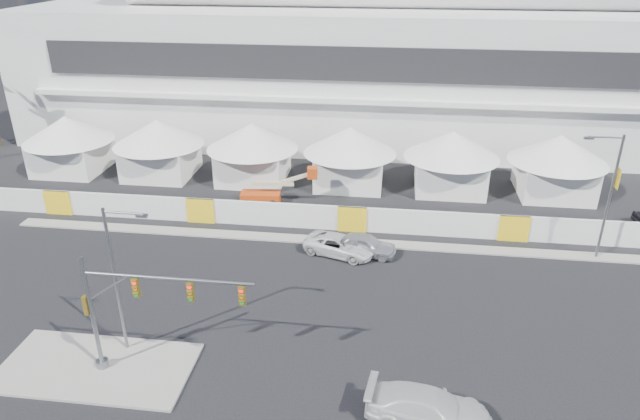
# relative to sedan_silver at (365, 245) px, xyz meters

# --- Properties ---
(ground) EXTENTS (160.00, 160.00, 0.00)m
(ground) POSITION_rel_sedan_silver_xyz_m (-7.17, -10.93, -0.76)
(ground) COLOR black
(ground) RESTS_ON ground
(median_island) EXTENTS (10.00, 5.00, 0.15)m
(median_island) POSITION_rel_sedan_silver_xyz_m (-13.17, -13.93, -0.69)
(median_island) COLOR gray
(median_island) RESTS_ON ground
(far_curb) EXTENTS (80.00, 1.20, 0.12)m
(far_curb) POSITION_rel_sedan_silver_xyz_m (12.83, 1.57, -0.70)
(far_curb) COLOR gray
(far_curb) RESTS_ON ground
(stadium) EXTENTS (80.00, 24.80, 21.98)m
(stadium) POSITION_rel_sedan_silver_xyz_m (1.54, 30.58, 8.69)
(stadium) COLOR silver
(stadium) RESTS_ON ground
(tent_row) EXTENTS (53.40, 8.40, 5.40)m
(tent_row) POSITION_rel_sedan_silver_xyz_m (-6.67, 13.07, 2.38)
(tent_row) COLOR white
(tent_row) RESTS_ON ground
(hoarding_fence) EXTENTS (70.00, 0.25, 2.00)m
(hoarding_fence) POSITION_rel_sedan_silver_xyz_m (-1.17, 3.57, 0.24)
(hoarding_fence) COLOR silver
(hoarding_fence) RESTS_ON ground
(sedan_silver) EXTENTS (2.55, 4.73, 1.53)m
(sedan_silver) POSITION_rel_sedan_silver_xyz_m (0.00, 0.00, 0.00)
(sedan_silver) COLOR silver
(sedan_silver) RESTS_ON ground
(pickup_curb) EXTENTS (3.69, 5.52, 1.41)m
(pickup_curb) POSITION_rel_sedan_silver_xyz_m (-1.75, -0.21, -0.06)
(pickup_curb) COLOR silver
(pickup_curb) RESTS_ON ground
(pickup_near) EXTENTS (3.09, 6.04, 1.68)m
(pickup_near) POSITION_rel_sedan_silver_xyz_m (3.84, -15.43, 0.07)
(pickup_near) COLOR silver
(pickup_near) RESTS_ON ground
(traffic_mast) EXTENTS (8.72, 0.63, 6.52)m
(traffic_mast) POSITION_rel_sedan_silver_xyz_m (-10.82, -13.89, 3.05)
(traffic_mast) COLOR gray
(traffic_mast) RESTS_ON median_island
(streetlight_median) EXTENTS (2.31, 0.23, 8.37)m
(streetlight_median) POSITION_rel_sedan_silver_xyz_m (-12.01, -12.23, 4.19)
(streetlight_median) COLOR gray
(streetlight_median) RESTS_ON median_island
(streetlight_curb) EXTENTS (2.68, 0.60, 9.05)m
(streetlight_curb) POSITION_rel_sedan_silver_xyz_m (16.05, 1.57, 4.49)
(streetlight_curb) COLOR slate
(streetlight_curb) RESTS_ON ground
(boom_lift) EXTENTS (6.61, 1.79, 3.32)m
(boom_lift) POSITION_rel_sedan_silver_xyz_m (-8.66, 7.65, 0.13)
(boom_lift) COLOR #C04212
(boom_lift) RESTS_ON ground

